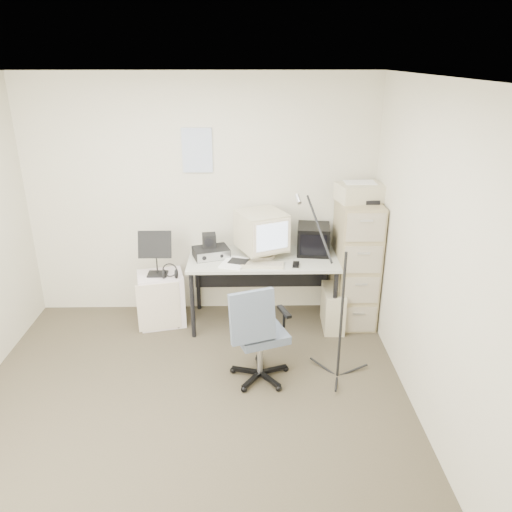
{
  "coord_description": "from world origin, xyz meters",
  "views": [
    {
      "loc": [
        0.47,
        -3.21,
        2.63
      ],
      "look_at": [
        0.55,
        0.95,
        0.95
      ],
      "focal_mm": 35.0,
      "sensor_mm": 36.0,
      "label": 1
    }
  ],
  "objects_px": {
    "filing_cabinet": "(355,263)",
    "side_cart": "(162,299)",
    "desk": "(263,290)",
    "office_chair": "(260,332)"
  },
  "relations": [
    {
      "from": "filing_cabinet",
      "to": "side_cart",
      "type": "distance_m",
      "value": 2.04
    },
    {
      "from": "filing_cabinet",
      "to": "office_chair",
      "type": "height_order",
      "value": "filing_cabinet"
    },
    {
      "from": "desk",
      "to": "office_chair",
      "type": "distance_m",
      "value": 1.0
    },
    {
      "from": "office_chair",
      "to": "side_cart",
      "type": "height_order",
      "value": "office_chair"
    },
    {
      "from": "filing_cabinet",
      "to": "desk",
      "type": "height_order",
      "value": "filing_cabinet"
    },
    {
      "from": "desk",
      "to": "office_chair",
      "type": "height_order",
      "value": "office_chair"
    },
    {
      "from": "filing_cabinet",
      "to": "desk",
      "type": "relative_size",
      "value": 0.87
    },
    {
      "from": "filing_cabinet",
      "to": "desk",
      "type": "bearing_deg",
      "value": -178.19
    },
    {
      "from": "filing_cabinet",
      "to": "office_chair",
      "type": "xyz_separation_m",
      "value": [
        -1.01,
        -1.03,
        -0.19
      ]
    },
    {
      "from": "desk",
      "to": "side_cart",
      "type": "height_order",
      "value": "desk"
    }
  ]
}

